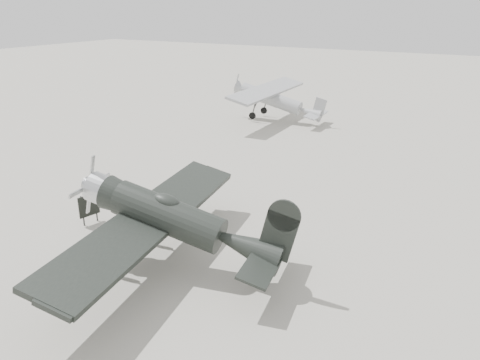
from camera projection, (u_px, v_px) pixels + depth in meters
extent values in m
plane|color=#A3A191|center=(186.00, 221.00, 20.10)|extent=(160.00, 160.00, 0.00)
cylinder|color=black|center=(169.00, 218.00, 15.97)|extent=(4.06, 1.86, 1.24)
cone|color=black|center=(250.00, 230.00, 15.03)|extent=(2.47, 1.52, 1.15)
cylinder|color=silver|center=(102.00, 207.00, 16.83)|extent=(0.97, 1.22, 1.10)
cone|color=silver|center=(89.00, 205.00, 17.00)|extent=(0.39, 0.54, 0.50)
cube|color=silver|center=(91.00, 205.00, 16.98)|extent=(0.08, 0.17, 2.31)
ellipsoid|color=black|center=(163.00, 202.00, 15.83)|extent=(1.06, 0.76, 0.41)
cube|color=black|center=(153.00, 223.00, 16.28)|extent=(3.58, 10.82, 0.20)
cube|color=black|center=(271.00, 232.00, 14.79)|extent=(1.57, 3.84, 0.09)
cube|color=black|center=(276.00, 211.00, 14.48)|extent=(1.07, 0.26, 1.60)
cylinder|color=black|center=(129.00, 269.00, 15.77)|extent=(0.62, 0.24, 0.60)
cylinder|color=black|center=(163.00, 237.00, 17.88)|extent=(0.62, 0.24, 0.60)
cylinder|color=#333333|center=(127.00, 253.00, 15.56)|extent=(0.11, 0.11, 1.24)
cylinder|color=#333333|center=(162.00, 223.00, 17.67)|extent=(0.11, 0.11, 1.24)
cylinder|color=black|center=(278.00, 245.00, 14.87)|extent=(0.20, 0.10, 0.20)
cylinder|color=#989A9D|center=(271.00, 99.00, 36.68)|extent=(5.05, 1.17, 1.06)
cone|color=#989A9D|center=(312.00, 103.00, 35.20)|extent=(1.76, 1.00, 0.97)
cone|color=#989A9D|center=(239.00, 96.00, 37.91)|extent=(0.60, 1.02, 1.01)
cube|color=#989A9D|center=(235.00, 95.00, 38.08)|extent=(0.05, 0.14, 2.13)
cube|color=#989A9D|center=(267.00, 91.00, 36.64)|extent=(2.07, 10.67, 0.17)
cube|color=#989A9D|center=(318.00, 103.00, 34.97)|extent=(0.94, 3.30, 0.08)
cube|color=#989A9D|center=(320.00, 94.00, 34.71)|extent=(0.87, 0.10, 1.26)
cylinder|color=black|center=(256.00, 119.00, 36.66)|extent=(0.54, 0.15, 0.54)
cylinder|color=black|center=(267.00, 113.00, 38.42)|extent=(0.54, 0.15, 0.54)
cylinder|color=#333333|center=(256.00, 112.00, 36.47)|extent=(0.09, 0.09, 1.16)
cylinder|color=#333333|center=(267.00, 107.00, 38.23)|extent=(0.09, 0.09, 1.16)
cylinder|color=black|center=(320.00, 107.00, 35.01)|extent=(0.18, 0.07, 0.17)
cylinder|color=#333333|center=(83.00, 211.00, 19.44)|extent=(0.07, 0.07, 1.33)
cylinder|color=#333333|center=(96.00, 207.00, 19.86)|extent=(0.07, 0.07, 1.33)
cube|color=black|center=(89.00, 205.00, 19.59)|extent=(0.28, 0.91, 0.92)
cube|color=beige|center=(88.00, 204.00, 19.60)|extent=(0.18, 0.70, 0.18)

